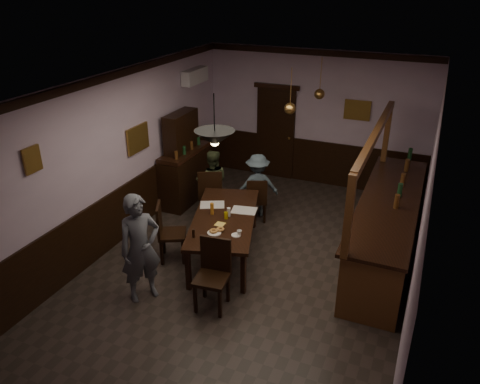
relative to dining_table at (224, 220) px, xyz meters
The scene contains 31 objects.
room 1.02m from the dining_table, 31.18° to the right, with size 5.01×8.01×3.01m.
dining_table is the anchor object (origin of this frame).
chair_far_left 1.34m from the dining_table, 126.49° to the left, with size 0.60×0.60×1.05m.
chair_far_right 1.37m from the dining_table, 87.65° to the left, with size 0.51×0.51×0.90m.
chair_near 1.32m from the dining_table, 71.98° to the right, with size 0.51×0.51×1.05m.
chair_side 0.97m from the dining_table, 149.78° to the right, with size 0.59×0.59×1.02m.
person_standing 1.64m from the dining_table, 112.71° to the right, with size 0.61×0.40×1.68m, color #555861.
person_seated_left 1.61m from the dining_table, 123.51° to the left, with size 0.65×0.50×1.33m, color #404C2D.
person_seated_right 1.61m from the dining_table, 91.13° to the left, with size 0.83×0.48×1.28m, color slate.
newspaper_left 0.48m from the dining_table, 140.90° to the left, with size 0.42×0.30×0.01m, color silver.
newspaper_right 0.40m from the dining_table, 55.56° to the left, with size 0.42×0.30×0.01m, color silver.
napkin 0.28m from the dining_table, 79.61° to the right, with size 0.15×0.15×0.00m, color #EDC757.
saucer 0.66m from the dining_table, 48.82° to the right, with size 0.15×0.15×0.01m, color white.
coffee_cup 0.68m from the dining_table, 44.67° to the right, with size 0.08×0.08×0.07m, color white.
pastry_plate 0.58m from the dining_table, 80.94° to the right, with size 0.22×0.22×0.01m, color white.
pastry_ring_a 0.57m from the dining_table, 82.36° to the right, with size 0.13×0.13×0.04m, color #C68C47.
pastry_ring_b 0.50m from the dining_table, 72.28° to the right, with size 0.13×0.13×0.04m, color #C68C47.
soda_can 0.15m from the dining_table, 43.37° to the right, with size 0.07×0.07×0.12m, color yellow.
beer_glass 0.28m from the dining_table, behind, with size 0.06×0.06×0.20m, color #BF721E.
water_glass 0.16m from the dining_table, 34.49° to the left, with size 0.06×0.06×0.15m, color silver.
pepper_mill 0.82m from the dining_table, 100.30° to the right, with size 0.04×0.04×0.14m, color black.
sideboard 2.37m from the dining_table, 135.38° to the left, with size 0.52×1.44×1.91m.
bar_counter 2.74m from the dining_table, 23.11° to the left, with size 0.92×3.96×2.23m.
door_back 3.67m from the dining_table, 95.93° to the left, with size 0.90×0.06×2.10m, color black.
ac_unit 3.64m from the dining_table, 125.71° to the left, with size 0.20×0.85×0.30m.
picture_left_small 3.09m from the dining_table, 135.32° to the right, with size 0.04×0.28×0.36m.
picture_left_large 2.24m from the dining_table, 165.98° to the left, with size 0.04×0.62×0.48m.
picture_back 4.07m from the dining_table, 68.68° to the left, with size 0.55×0.04×0.42m.
pendant_iron 1.88m from the dining_table, 72.68° to the right, with size 0.56×0.56×0.73m.
pendant_brass_mid 2.23m from the dining_table, 66.18° to the left, with size 0.20×0.20×0.81m.
pendant_brass_far 3.21m from the dining_table, 72.79° to the left, with size 0.20×0.20×0.81m.
Camera 1 is at (2.42, -5.90, 4.43)m, focal length 35.00 mm.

